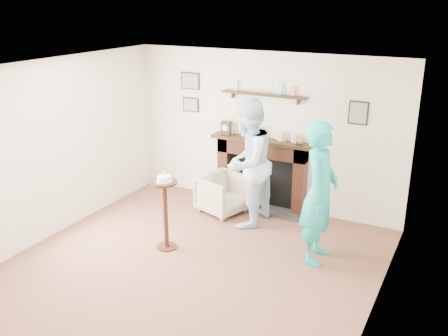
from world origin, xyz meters
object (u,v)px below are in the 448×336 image
Objects in this scene: armchair at (223,212)px; pedestal_table at (165,201)px; man at (246,223)px; woman at (315,258)px.

pedestal_table is (-0.13, -1.42, 0.68)m from armchair.
armchair is 1.58m from pedestal_table.
woman is at bearing 69.53° from man.
man is 1.39m from woman.
pedestal_table is (-0.64, -1.21, 0.68)m from man.
armchair is 0.37× the size of woman.
woman is 1.67× the size of pedestal_table.
man is at bearing 61.48° from woman.
man reaches higher than woman.
armchair is 1.94m from woman.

